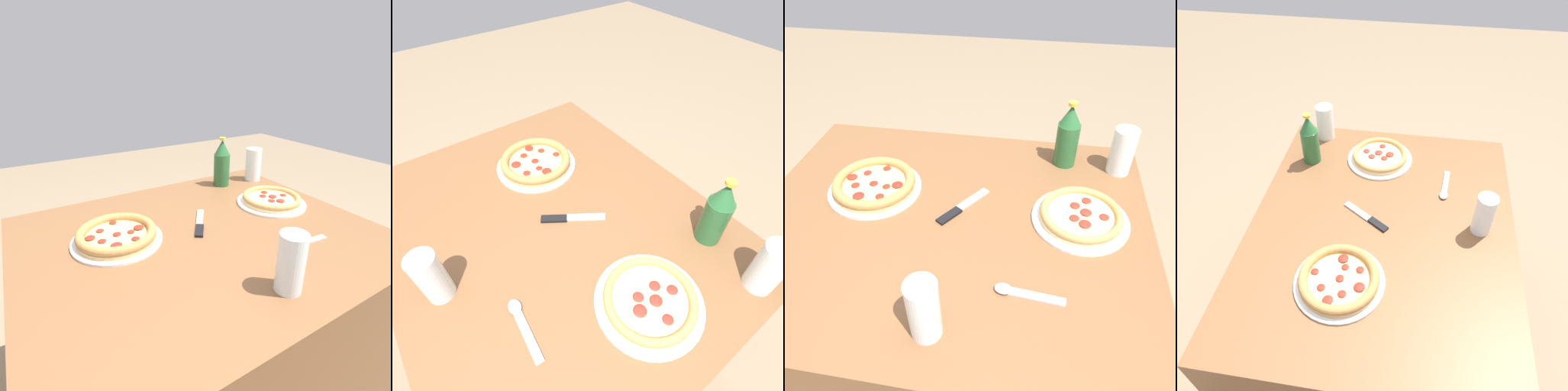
# 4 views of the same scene
# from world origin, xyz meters

# --- Properties ---
(ground_plane) EXTENTS (8.00, 8.00, 0.00)m
(ground_plane) POSITION_xyz_m (0.00, 0.00, 0.00)
(ground_plane) COLOR #847056
(table) EXTENTS (1.10, 0.90, 0.76)m
(table) POSITION_xyz_m (0.00, 0.00, 0.38)
(table) COLOR brown
(table) RESTS_ON ground_plane
(pizza_salami) EXTENTS (0.27, 0.27, 0.04)m
(pizza_salami) POSITION_xyz_m (0.25, -0.09, 0.78)
(pizza_salami) COLOR silver
(pizza_salami) RESTS_ON table
(pizza_margherita) EXTENTS (0.26, 0.26, 0.04)m
(pizza_margherita) POSITION_xyz_m (-0.36, -0.06, 0.78)
(pizza_margherita) COLOR white
(pizza_margherita) RESTS_ON table
(glass_water) EXTENTS (0.07, 0.07, 0.15)m
(glass_water) POSITION_xyz_m (-0.48, -0.31, 0.83)
(glass_water) COLOR white
(glass_water) RESTS_ON table
(glass_cola) EXTENTS (0.07, 0.07, 0.15)m
(glass_cola) POSITION_xyz_m (-0.03, 0.33, 0.83)
(glass_cola) COLOR white
(glass_cola) RESTS_ON table
(beer_bottle) EXTENTS (0.07, 0.07, 0.22)m
(beer_bottle) POSITION_xyz_m (-0.31, -0.33, 0.86)
(beer_bottle) COLOR #286033
(beer_bottle) RESTS_ON table
(knife) EXTENTS (0.13, 0.17, 0.01)m
(knife) POSITION_xyz_m (-0.02, -0.05, 0.76)
(knife) COLOR black
(knife) RESTS_ON table
(spoon) EXTENTS (0.16, 0.04, 0.01)m
(spoon) POSITION_xyz_m (-0.21, 0.21, 0.77)
(spoon) COLOR silver
(spoon) RESTS_ON table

